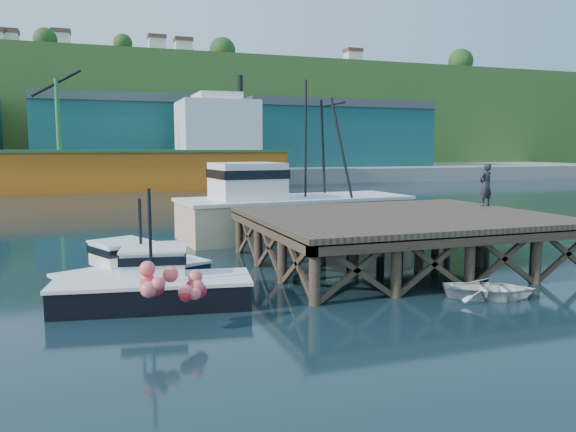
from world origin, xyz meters
name	(u,v)px	position (x,y,z in m)	size (l,w,h in m)	color
ground	(274,273)	(0.00, 0.00, 0.00)	(300.00, 300.00, 0.00)	black
wharf	(402,219)	(5.50, -0.19, 1.94)	(12.00, 10.00, 2.62)	brown
far_quay	(137,173)	(0.00, 70.00, 1.00)	(160.00, 40.00, 2.00)	gray
warehouse_mid	(139,137)	(0.00, 65.00, 6.50)	(28.00, 16.00, 9.00)	#184F51
warehouse_right	(327,138)	(30.00, 65.00, 6.50)	(30.00, 16.00, 9.00)	#184F51
cargo_ship	(74,162)	(-8.46, 48.00, 3.31)	(55.50, 10.00, 13.75)	orange
hillside	(125,118)	(0.00, 100.00, 11.00)	(220.00, 50.00, 22.00)	#2D511E
boat_navy	(131,272)	(-5.44, -0.89, 0.65)	(5.44, 3.87, 3.21)	black
boat_black	(154,283)	(-4.89, -2.97, 0.68)	(6.23, 5.18, 3.68)	black
trawler	(291,205)	(3.65, 8.38, 1.75)	(13.05, 5.63, 8.50)	beige
dinghy	(489,289)	(5.46, -5.80, 0.30)	(2.06, 2.89, 0.60)	white
dockworker	(486,185)	(10.90, 1.40, 3.13)	(0.73, 0.48, 2.01)	black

